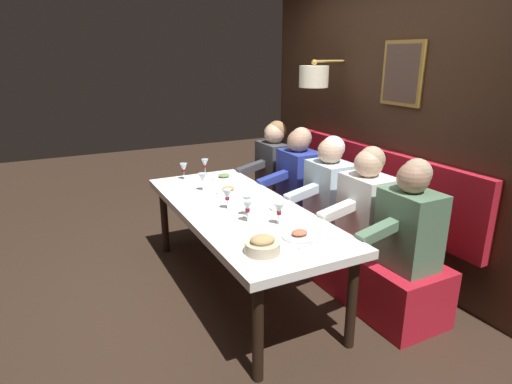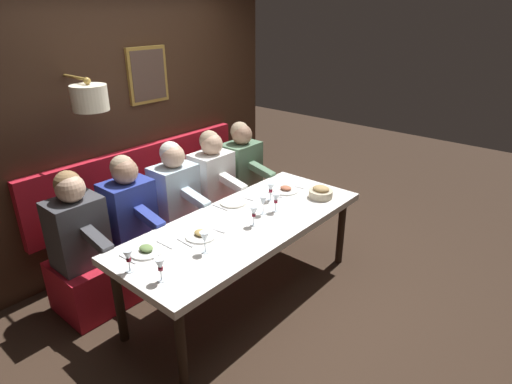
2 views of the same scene
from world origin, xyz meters
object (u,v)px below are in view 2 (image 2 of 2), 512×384
Objects in this scene: wine_glass_3 at (271,188)px; diner_nearest at (241,160)px; diner_near at (212,172)px; diner_farthest at (76,223)px; wine_glass_0 at (263,201)px; bread_bowl at (321,192)px; diner_middle at (175,186)px; wine_glass_6 at (254,212)px; dining_table at (245,228)px; wine_glass_5 at (205,238)px; diner_far at (128,203)px; wine_glass_4 at (160,265)px; wine_glass_2 at (128,256)px; wine_glass_1 at (276,199)px.

diner_nearest is at bearing -30.98° from wine_glass_3.
diner_farthest is at bearing 90.00° from diner_near.
bread_bowl is (-0.19, -0.60, -0.07)m from wine_glass_0.
wine_glass_6 is (-0.98, -0.00, 0.04)m from diner_middle.
dining_table is at bearing 75.08° from bread_bowl.
diner_near is at bearing -46.18° from wine_glass_5.
wine_glass_4 is (-1.02, 0.45, 0.04)m from diner_far.
wine_glass_2 is (0.13, 1.23, -0.00)m from wine_glass_0.
diner_far is 4.82× the size of wine_glass_0.
wine_glass_2 is 1.05m from wine_glass_6.
wine_glass_5 is at bearing 178.00° from diner_far.
wine_glass_1 reaches higher than dining_table.
wine_glass_3 is 1.00× the size of wine_glass_4.
wine_glass_0 is 0.75× the size of bread_bowl.
diner_near is 0.99m from diner_far.
wine_glass_3 and wine_glass_4 have the same top height.
wine_glass_3 is (0.18, -0.15, -0.00)m from wine_glass_1.
wine_glass_0 is at bearing 162.67° from diner_near.
diner_near is at bearing -26.22° from wine_glass_6.
wine_glass_5 is at bearing 123.81° from diner_nearest.
diner_near is at bearing -1.78° from wine_glass_3.
wine_glass_1 reaches higher than bread_bowl.
wine_glass_0 and wine_glass_6 have the same top height.
dining_table is 13.55× the size of wine_glass_6.
diner_middle is 0.98m from wine_glass_6.
diner_nearest reaches higher than wine_glass_1.
diner_near is at bearing 90.00° from diner_nearest.
wine_glass_3 is 1.00× the size of wine_glass_5.
diner_farthest is 2.10m from bread_bowl.
wine_glass_5 reaches higher than dining_table.
diner_far is at bearing 90.00° from diner_near.
diner_far is 4.82× the size of wine_glass_5.
diner_near is 1.09m from wine_glass_6.
wine_glass_1 is at bearing -88.08° from wine_glass_5.
diner_farthest is 4.82× the size of wine_glass_1.
diner_near is 0.78m from wine_glass_3.
diner_far reaches higher than wine_glass_1.
diner_nearest is at bearing -90.00° from diner_near.
wine_glass_3 is 0.75× the size of bread_bowl.
wine_glass_3 is (-0.78, 0.02, 0.04)m from diner_near.
wine_glass_3 is at bearing 178.22° from diner_near.
diner_near is at bearing -90.00° from diner_middle.
diner_far is at bearing 29.83° from dining_table.
wine_glass_1 is at bearing -113.92° from wine_glass_0.
bread_bowl is at bearing -99.83° from wine_glass_2.
diner_far reaches higher than wine_glass_5.
bread_bowl is (-1.10, 0.12, -0.03)m from diner_nearest.
diner_far is 1.00× the size of diner_farthest.
diner_middle is 4.82× the size of wine_glass_5.
wine_glass_0 is at bearing -97.60° from dining_table.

